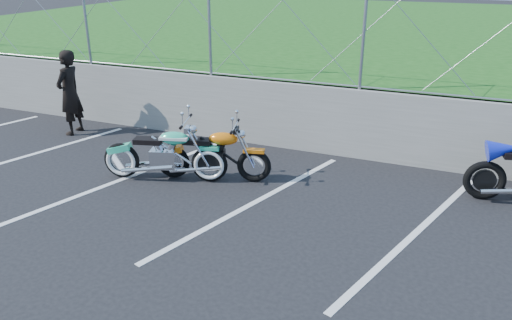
% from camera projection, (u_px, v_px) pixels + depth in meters
% --- Properties ---
extents(ground, '(90.00, 90.00, 0.00)m').
position_uv_depth(ground, '(228.00, 233.00, 6.85)').
color(ground, black).
rests_on(ground, ground).
extents(retaining_wall, '(30.00, 0.22, 1.30)m').
position_uv_depth(retaining_wall, '(305.00, 117.00, 9.60)').
color(retaining_wall, slate).
rests_on(retaining_wall, ground).
extents(grass_field, '(30.00, 20.00, 1.30)m').
position_uv_depth(grass_field, '(386.00, 42.00, 18.16)').
color(grass_field, '#184B14').
rests_on(grass_field, ground).
extents(chain_link_fence, '(28.00, 0.03, 2.00)m').
position_uv_depth(chain_link_fence, '(308.00, 30.00, 8.98)').
color(chain_link_fence, gray).
rests_on(chain_link_fence, retaining_wall).
extents(parking_lines, '(18.29, 4.31, 0.01)m').
position_uv_depth(parking_lines, '(331.00, 216.00, 7.28)').
color(parking_lines, silver).
rests_on(parking_lines, ground).
extents(cruiser_turquoise, '(2.08, 0.78, 1.06)m').
position_uv_depth(cruiser_turquoise, '(166.00, 156.00, 8.35)').
color(cruiser_turquoise, black).
rests_on(cruiser_turquoise, ground).
extents(naked_orange, '(1.93, 0.72, 0.98)m').
position_uv_depth(naked_orange, '(214.00, 156.00, 8.35)').
color(naked_orange, black).
rests_on(naked_orange, ground).
extents(person_standing, '(0.48, 0.68, 1.77)m').
position_uv_depth(person_standing, '(69.00, 93.00, 10.41)').
color(person_standing, black).
rests_on(person_standing, ground).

